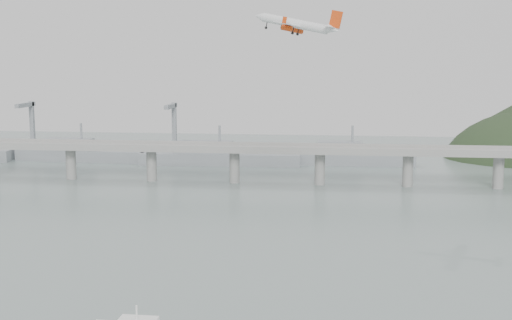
# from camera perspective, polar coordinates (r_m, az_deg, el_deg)

# --- Properties ---
(ground) EXTENTS (900.00, 900.00, 0.00)m
(ground) POSITION_cam_1_polar(r_m,az_deg,el_deg) (207.83, -1.83, -12.17)
(ground) COLOR slate
(ground) RESTS_ON ground
(bridge) EXTENTS (800.00, 22.00, 23.90)m
(bridge) POSITION_cam_1_polar(r_m,az_deg,el_deg) (397.18, 2.31, 0.52)
(bridge) COLOR gray
(bridge) RESTS_ON ground
(distant_fleet) EXTENTS (453.00, 60.90, 40.00)m
(distant_fleet) POSITION_cam_1_polar(r_m,az_deg,el_deg) (497.63, -15.08, 0.55)
(distant_fleet) COLOR gray
(distant_fleet) RESTS_ON ground
(airliner) EXTENTS (38.41, 35.71, 10.83)m
(airliner) POSITION_cam_1_polar(r_m,az_deg,el_deg) (289.76, 3.43, 11.23)
(airliner) COLOR white
(airliner) RESTS_ON ground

